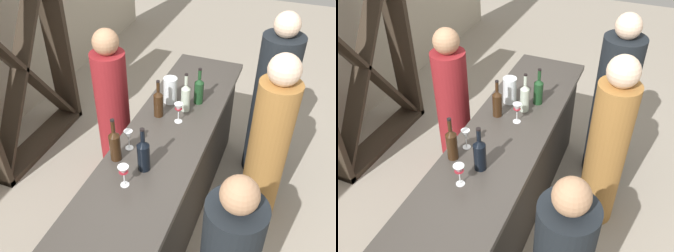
# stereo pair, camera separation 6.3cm
# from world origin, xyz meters

# --- Properties ---
(ground_plane) EXTENTS (12.00, 12.00, 0.00)m
(ground_plane) POSITION_xyz_m (0.00, 0.00, 0.00)
(ground_plane) COLOR #9E9384
(bar_counter) EXTENTS (2.43, 0.61, 0.95)m
(bar_counter) POSITION_xyz_m (0.00, 0.00, 0.48)
(bar_counter) COLOR #2A2723
(bar_counter) RESTS_ON ground
(wine_rack) EXTENTS (1.28, 0.28, 1.88)m
(wine_rack) POSITION_xyz_m (0.41, 1.65, 0.94)
(wine_rack) COLOR #33281E
(wine_rack) RESTS_ON ground
(wine_bottle_leftmost_near_black) EXTENTS (0.08, 0.08, 0.33)m
(wine_bottle_leftmost_near_black) POSITION_xyz_m (-0.42, 0.01, 1.07)
(wine_bottle_leftmost_near_black) COLOR black
(wine_bottle_leftmost_near_black) RESTS_ON bar_counter
(wine_bottle_second_left_amber_brown) EXTENTS (0.07, 0.07, 0.33)m
(wine_bottle_second_left_amber_brown) POSITION_xyz_m (-0.40, 0.22, 1.07)
(wine_bottle_second_left_amber_brown) COLOR #331E0F
(wine_bottle_second_left_amber_brown) RESTS_ON bar_counter
(wine_bottle_center_amber_brown) EXTENTS (0.07, 0.07, 0.31)m
(wine_bottle_center_amber_brown) POSITION_xyz_m (0.16, 0.14, 1.06)
(wine_bottle_center_amber_brown) COLOR #331E0F
(wine_bottle_center_amber_brown) RESTS_ON bar_counter
(wine_bottle_second_right_clear_pale) EXTENTS (0.07, 0.07, 0.32)m
(wine_bottle_second_right_clear_pale) POSITION_xyz_m (0.31, -0.03, 1.07)
(wine_bottle_second_right_clear_pale) COLOR #B7C6B2
(wine_bottle_second_right_clear_pale) RESTS_ON bar_counter
(wine_bottle_rightmost_olive_green) EXTENTS (0.08, 0.08, 0.31)m
(wine_bottle_rightmost_olive_green) POSITION_xyz_m (0.44, -0.10, 1.06)
(wine_bottle_rightmost_olive_green) COLOR #193D1E
(wine_bottle_rightmost_olive_green) RESTS_ON bar_counter
(wine_glass_near_left) EXTENTS (0.07, 0.07, 0.16)m
(wine_glass_near_left) POSITION_xyz_m (0.14, -0.03, 1.06)
(wine_glass_near_left) COLOR white
(wine_glass_near_left) RESTS_ON bar_counter
(wine_glass_near_center) EXTENTS (0.07, 0.07, 0.16)m
(wine_glass_near_center) POSITION_xyz_m (-0.59, 0.06, 1.06)
(wine_glass_near_center) COLOR white
(wine_glass_near_center) RESTS_ON bar_counter
(wine_glass_near_right) EXTENTS (0.06, 0.06, 0.15)m
(wine_glass_near_right) POSITION_xyz_m (-0.27, 0.19, 1.05)
(wine_glass_near_right) COLOR white
(wine_glass_near_right) RESTS_ON bar_counter
(water_pitcher) EXTENTS (0.11, 0.11, 0.22)m
(water_pitcher) POSITION_xyz_m (0.38, 0.12, 1.06)
(water_pitcher) COLOR silver
(water_pitcher) RESTS_ON bar_counter
(person_left_guest) EXTENTS (0.38, 0.38, 1.54)m
(person_left_guest) POSITION_xyz_m (0.33, -0.71, 0.73)
(person_left_guest) COLOR #9E6B33
(person_left_guest) RESTS_ON ground
(person_right_guest) EXTENTS (0.45, 0.45, 1.61)m
(person_right_guest) POSITION_xyz_m (0.92, -0.65, 0.75)
(person_right_guest) COLOR black
(person_right_guest) RESTS_ON ground
(person_server_behind) EXTENTS (0.33, 0.33, 1.47)m
(person_server_behind) POSITION_xyz_m (0.42, 0.70, 0.69)
(person_server_behind) COLOR maroon
(person_server_behind) RESTS_ON ground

